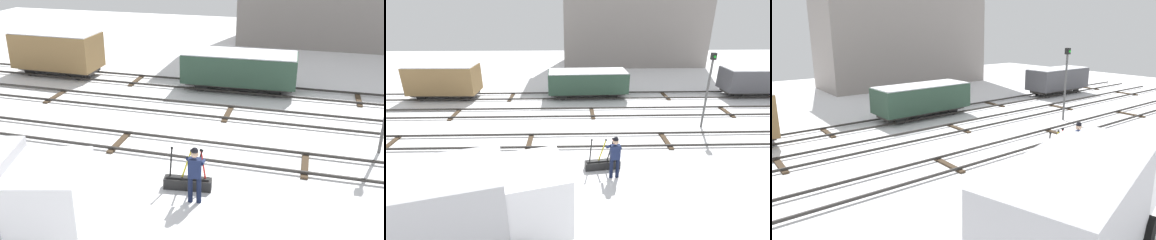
# 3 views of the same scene
# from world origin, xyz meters

# --- Properties ---
(ground_plane) EXTENTS (60.00, 60.00, 0.00)m
(ground_plane) POSITION_xyz_m (0.00, 0.00, 0.00)
(ground_plane) COLOR white
(track_main_line) EXTENTS (44.00, 1.94, 0.18)m
(track_main_line) POSITION_xyz_m (0.00, 0.00, 0.11)
(track_main_line) COLOR #2D2B28
(track_main_line) RESTS_ON ground_plane
(track_siding_near) EXTENTS (44.00, 1.94, 0.18)m
(track_siding_near) POSITION_xyz_m (0.00, 4.00, 0.11)
(track_siding_near) COLOR #2D2B28
(track_siding_near) RESTS_ON ground_plane
(track_siding_far) EXTENTS (44.00, 1.94, 0.18)m
(track_siding_far) POSITION_xyz_m (0.00, 7.50, 0.11)
(track_siding_far) COLOR #2D2B28
(track_siding_far) RESTS_ON ground_plane
(switch_lever_frame) EXTENTS (1.55, 0.55, 1.45)m
(switch_lever_frame) POSITION_xyz_m (-0.05, -2.51, 0.25)
(switch_lever_frame) COLOR black
(switch_lever_frame) RESTS_ON ground_plane
(rail_worker) EXTENTS (0.59, 0.74, 1.83)m
(rail_worker) POSITION_xyz_m (0.35, -3.16, 1.04)
(rail_worker) COLOR #111831
(rail_worker) RESTS_ON ground_plane
(delivery_truck) EXTENTS (6.54, 3.70, 2.72)m
(delivery_truck) POSITION_xyz_m (-4.66, -6.82, 1.57)
(delivery_truck) COLOR silver
(delivery_truck) RESTS_ON ground_plane
(signal_post) EXTENTS (0.24, 0.32, 4.23)m
(signal_post) POSITION_xyz_m (6.15, 1.76, 2.56)
(signal_post) COLOR #4C4C4C
(signal_post) RESTS_ON ground_plane
(apartment_building) EXTENTS (15.82, 5.96, 13.18)m
(apartment_building) POSITION_xyz_m (5.74, 20.36, 6.59)
(apartment_building) COLOR gray
(apartment_building) RESTS_ON ground_plane
(freight_car_near_switch) EXTENTS (5.86, 2.45, 2.02)m
(freight_car_near_switch) POSITION_xyz_m (-0.10, 7.50, 1.19)
(freight_car_near_switch) COLOR #2D2B28
(freight_car_near_switch) RESTS_ON ground_plane
(freight_car_mid_siding) EXTENTS (5.50, 2.21, 2.16)m
(freight_car_mid_siding) POSITION_xyz_m (12.94, 7.50, 1.26)
(freight_car_mid_siding) COLOR #2D2B28
(freight_car_mid_siding) RESTS_ON ground_plane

